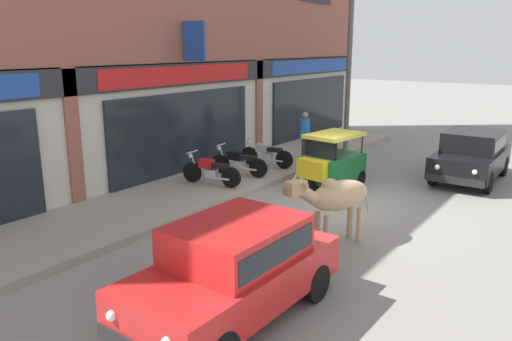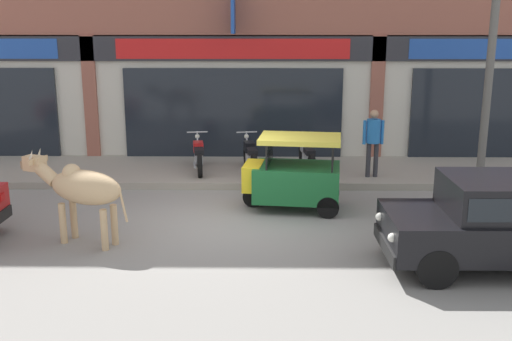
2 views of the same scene
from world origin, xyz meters
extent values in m
plane|color=gray|center=(0.00, 0.00, 0.00)|extent=(90.00, 90.00, 0.00)
cube|color=gray|center=(0.00, 3.62, 0.08)|extent=(19.00, 2.84, 0.16)
cube|color=beige|center=(0.00, 5.31, 1.70)|extent=(23.00, 0.55, 3.40)
cube|color=#28282D|center=(0.00, 5.00, 3.05)|extent=(22.08, 0.08, 0.64)
cube|color=#8E5142|center=(-3.83, 5.02, 1.70)|extent=(0.36, 0.12, 3.40)
cube|color=black|center=(0.00, 4.99, 1.35)|extent=(5.83, 0.10, 2.40)
cube|color=red|center=(0.00, 4.97, 3.05)|extent=(6.13, 0.05, 0.52)
cube|color=#8E5142|center=(3.83, 5.02, 1.70)|extent=(0.36, 0.12, 3.40)
cube|color=black|center=(7.67, 4.99, 1.35)|extent=(5.83, 0.10, 2.40)
cube|color=#1E479E|center=(7.67, 4.97, 3.05)|extent=(6.13, 0.05, 0.52)
cube|color=#1E479E|center=(0.04, 4.59, 4.00)|extent=(0.08, 0.80, 1.10)
ellipsoid|color=tan|center=(-2.21, -1.20, 1.02)|extent=(1.49, 1.01, 0.60)
sphere|color=tan|center=(-2.47, -1.09, 1.25)|extent=(0.32, 0.32, 0.32)
cylinder|color=tan|center=(-2.67, -1.17, 0.36)|extent=(0.12, 0.12, 0.72)
cylinder|color=tan|center=(-2.56, -0.90, 0.36)|extent=(0.12, 0.12, 0.72)
cylinder|color=tan|center=(-1.86, -1.49, 0.36)|extent=(0.12, 0.12, 0.72)
cylinder|color=tan|center=(-1.75, -1.23, 0.36)|extent=(0.12, 0.12, 0.72)
cylinder|color=tan|center=(-2.97, -0.89, 1.17)|extent=(0.52, 0.40, 0.43)
cube|color=tan|center=(-3.21, -0.79, 1.34)|extent=(0.42, 0.34, 0.26)
cube|color=#957A57|center=(-3.38, -0.72, 1.30)|extent=(0.19, 0.20, 0.14)
cone|color=beige|center=(-3.21, -0.90, 1.52)|extent=(0.13, 0.09, 0.19)
cone|color=beige|center=(-3.14, -0.71, 1.52)|extent=(0.13, 0.09, 0.19)
cube|color=tan|center=(-3.20, -0.97, 1.40)|extent=(0.09, 0.14, 0.10)
cube|color=tan|center=(-3.08, -0.67, 1.40)|extent=(0.09, 0.14, 0.10)
cylinder|color=tan|center=(-1.52, -1.47, 0.80)|extent=(0.17, 0.10, 0.60)
cylinder|color=black|center=(3.33, -2.89, 0.30)|extent=(0.60, 0.18, 0.60)
cylinder|color=black|center=(3.32, -1.45, 0.30)|extent=(0.60, 0.18, 0.60)
cylinder|color=black|center=(5.63, -2.88, 0.30)|extent=(0.60, 0.18, 0.60)
cylinder|color=black|center=(5.62, -1.44, 0.30)|extent=(0.60, 0.18, 0.60)
cube|color=black|center=(4.47, -2.16, 0.60)|extent=(3.51, 1.62, 0.60)
cube|color=black|center=(4.57, -2.16, 1.18)|extent=(1.91, 1.45, 0.56)
cube|color=black|center=(4.57, -2.16, 1.18)|extent=(1.76, 1.47, 0.35)
cube|color=black|center=(2.74, -2.17, 0.38)|extent=(0.13, 1.52, 0.20)
cube|color=black|center=(6.20, -2.15, 0.38)|extent=(0.13, 1.52, 0.20)
sphere|color=silver|center=(2.71, -2.65, 0.68)|extent=(0.14, 0.14, 0.14)
sphere|color=silver|center=(2.71, -1.69, 0.68)|extent=(0.14, 0.14, 0.14)
cube|color=red|center=(6.23, -2.65, 0.70)|extent=(0.03, 0.16, 0.14)
cube|color=red|center=(6.22, -1.66, 0.70)|extent=(0.03, 0.16, 0.14)
cylinder|color=black|center=(-6.78, -0.46, 0.30)|extent=(0.60, 0.19, 0.60)
cylinder|color=black|center=(-4.50, -1.94, 0.30)|extent=(0.60, 0.19, 0.60)
cylinder|color=black|center=(-4.48, -0.50, 0.30)|extent=(0.60, 0.19, 0.60)
cube|color=red|center=(-5.64, -1.20, 0.60)|extent=(3.53, 1.66, 0.60)
cube|color=red|center=(-5.54, -1.20, 1.18)|extent=(1.93, 1.47, 0.56)
cube|color=black|center=(-5.54, -1.20, 1.18)|extent=(1.77, 1.49, 0.35)
cube|color=black|center=(-3.91, -1.23, 0.38)|extent=(0.15, 1.52, 0.20)
sphere|color=silver|center=(-7.39, -0.69, 0.68)|extent=(0.14, 0.14, 0.14)
cube|color=red|center=(-3.89, -1.73, 0.70)|extent=(0.03, 0.16, 0.14)
cube|color=red|center=(-3.87, -0.74, 0.70)|extent=(0.03, 0.16, 0.14)
cylinder|color=black|center=(0.61, 0.96, 0.22)|extent=(0.45, 0.17, 0.44)
cylinder|color=black|center=(2.08, 0.25, 0.22)|extent=(0.45, 0.17, 0.44)
cylinder|color=black|center=(2.21, 1.28, 0.22)|extent=(0.45, 0.17, 0.44)
cube|color=#19602D|center=(1.50, 0.84, 0.57)|extent=(1.84, 1.36, 0.70)
cube|color=yellow|center=(0.61, 0.96, 0.67)|extent=(0.47, 0.91, 0.52)
cylinder|color=black|center=(0.87, 0.43, 1.19)|extent=(0.04, 0.04, 0.55)
cylinder|color=black|center=(1.00, 1.40, 1.19)|extent=(0.04, 0.04, 0.55)
cylinder|color=black|center=(2.14, 0.26, 1.19)|extent=(0.04, 0.04, 0.55)
cylinder|color=black|center=(2.27, 1.24, 1.19)|extent=(0.04, 0.04, 0.55)
cube|color=#DBCC42|center=(1.55, 0.84, 1.47)|extent=(1.74, 1.30, 0.10)
cube|color=black|center=(0.93, 0.91, 1.19)|extent=(0.15, 0.92, 0.50)
cylinder|color=black|center=(-0.87, 3.98, 0.44)|extent=(0.18, 0.57, 0.56)
cylinder|color=black|center=(-0.69, 2.74, 0.44)|extent=(0.18, 0.57, 0.56)
cube|color=#B2B5BA|center=(-0.78, 3.34, 0.48)|extent=(0.24, 0.35, 0.24)
cube|color=red|center=(-0.80, 3.50, 0.74)|extent=(0.30, 0.43, 0.24)
cube|color=black|center=(-0.74, 3.10, 0.72)|extent=(0.29, 0.55, 0.12)
cylinder|color=#B2B5BA|center=(-0.86, 3.92, 0.74)|extent=(0.08, 0.27, 0.59)
cylinder|color=#B2B5BA|center=(-0.87, 3.96, 1.02)|extent=(0.52, 0.11, 0.03)
sphere|color=silver|center=(-0.88, 4.02, 0.90)|extent=(0.12, 0.12, 0.12)
cylinder|color=#B2B5BA|center=(-0.83, 2.97, 0.40)|extent=(0.13, 0.48, 0.06)
cylinder|color=black|center=(0.39, 3.99, 0.44)|extent=(0.19, 0.57, 0.56)
cylinder|color=black|center=(0.60, 2.75, 0.44)|extent=(0.19, 0.57, 0.56)
cube|color=#B2B5BA|center=(0.49, 3.35, 0.48)|extent=(0.25, 0.35, 0.24)
cube|color=black|center=(0.47, 3.51, 0.74)|extent=(0.30, 0.43, 0.24)
cube|color=black|center=(0.53, 3.11, 0.72)|extent=(0.30, 0.55, 0.12)
cylinder|color=#B2B5BA|center=(0.40, 3.93, 0.74)|extent=(0.08, 0.27, 0.59)
cylinder|color=#B2B5BA|center=(0.39, 3.97, 1.02)|extent=(0.52, 0.12, 0.03)
sphere|color=silver|center=(0.38, 4.03, 0.90)|extent=(0.12, 0.12, 0.12)
cylinder|color=#B2B5BA|center=(0.45, 2.98, 0.40)|extent=(0.14, 0.48, 0.06)
cylinder|color=black|center=(1.81, 3.97, 0.44)|extent=(0.16, 0.57, 0.56)
cylinder|color=black|center=(1.96, 2.73, 0.44)|extent=(0.16, 0.57, 0.56)
cube|color=#B2B5BA|center=(1.89, 3.33, 0.48)|extent=(0.24, 0.34, 0.24)
cube|color=#A8AAB2|center=(1.87, 3.49, 0.74)|extent=(0.28, 0.42, 0.24)
cube|color=black|center=(1.91, 3.09, 0.72)|extent=(0.28, 0.54, 0.12)
cylinder|color=#B2B5BA|center=(1.82, 3.91, 0.74)|extent=(0.07, 0.27, 0.59)
cylinder|color=#B2B5BA|center=(1.82, 3.95, 1.02)|extent=(0.52, 0.09, 0.03)
sphere|color=silver|center=(1.81, 4.01, 0.90)|extent=(0.12, 0.12, 0.12)
cylinder|color=#B2B5BA|center=(1.82, 2.96, 0.40)|extent=(0.11, 0.48, 0.06)
cylinder|color=#2D2D33|center=(3.47, 2.84, 0.57)|extent=(0.11, 0.11, 0.82)
cylinder|color=#2D2D33|center=(3.29, 2.83, 0.57)|extent=(0.11, 0.11, 0.82)
cylinder|color=#236BB7|center=(3.38, 2.84, 1.26)|extent=(0.32, 0.32, 0.56)
cylinder|color=#236BB7|center=(3.59, 2.85, 1.24)|extent=(0.08, 0.08, 0.56)
cylinder|color=#236BB7|center=(3.17, 2.82, 1.24)|extent=(0.08, 0.08, 0.56)
sphere|color=tan|center=(3.38, 2.84, 1.66)|extent=(0.20, 0.20, 0.20)
cylinder|color=#595651|center=(5.83, 2.50, 3.18)|extent=(0.18, 0.18, 6.03)
camera|label=1|loc=(-10.82, -5.30, 3.88)|focal=35.00mm
camera|label=2|loc=(0.81, -10.96, 3.79)|focal=42.00mm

